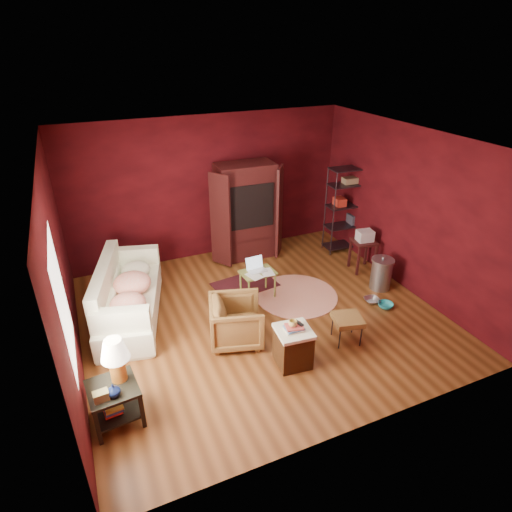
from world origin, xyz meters
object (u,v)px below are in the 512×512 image
Objects in this scene: side_table at (114,374)px; wire_shelving at (348,206)px; sofa at (127,296)px; laptop_desk at (258,274)px; tv_armoire at (246,210)px; armchair at (236,319)px; hamper at (293,346)px.

side_table is 0.61× the size of wire_shelving.
laptop_desk is (2.15, -0.22, 0.02)m from sofa.
sofa is 1.98× the size of side_table.
wire_shelving is (2.03, -0.54, -0.03)m from tv_armoire.
armchair is 1.08× the size of laptop_desk.
side_table is 1.66× the size of hamper.
laptop_desk is (2.56, 1.76, -0.21)m from side_table.
sofa is 3.27× the size of hamper.
hamper is (2.31, -0.00, -0.35)m from side_table.
sofa is at bearing -151.39° from tv_armoire.
armchair is 0.71× the size of side_table.
sofa reaches higher than armchair.
side_table reaches higher than armchair.
sofa is 1.12× the size of tv_armoire.
side_table is (-1.78, -0.77, 0.27)m from armchair.
hamper is 3.42m from tv_armoire.
armchair is 0.94m from hamper.
wire_shelving is at bearing -68.50° from sofa.
wire_shelving reaches higher than side_table.
laptop_desk is 0.40× the size of wire_shelving.
laptop_desk is at bearing -21.46° from armchair.
tv_armoire is at bearing -8.92° from armchair.
side_table is at bearing -130.40° from tv_armoire.
tv_armoire is (1.20, 2.51, 0.62)m from armchair.
tv_armoire is at bearing 78.50° from hamper.
tv_armoire is at bearing 70.92° from laptop_desk.
wire_shelving is (4.61, 0.76, 0.55)m from sofa.
sofa is at bearing 170.63° from laptop_desk.
laptop_desk is at bearing -154.51° from wire_shelving.
wire_shelving is (3.23, 1.97, 0.59)m from armchair.
wire_shelving reaches higher than sofa.
armchair is 1.26m from laptop_desk.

